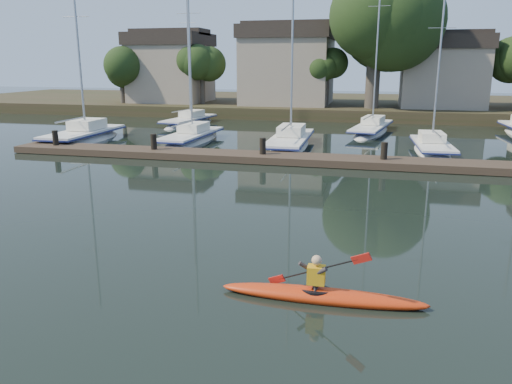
% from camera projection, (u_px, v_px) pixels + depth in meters
% --- Properties ---
extents(ground, '(160.00, 160.00, 0.00)m').
position_uv_depth(ground, '(254.00, 279.00, 11.70)').
color(ground, black).
rests_on(ground, ground).
extents(kayak, '(4.42, 0.89, 1.41)m').
position_uv_depth(kayak, '(321.00, 293.00, 10.60)').
color(kayak, '#CC450F').
rests_on(kayak, ground).
extents(dock, '(34.00, 2.00, 1.80)m').
position_uv_depth(dock, '(321.00, 160.00, 24.81)').
color(dock, '#433526').
rests_on(dock, ground).
extents(sailboat_0, '(2.45, 8.41, 13.30)m').
position_uv_depth(sailboat_0, '(85.00, 144.00, 32.09)').
color(sailboat_0, white).
rests_on(sailboat_0, ground).
extents(sailboat_1, '(2.35, 8.28, 13.42)m').
position_uv_depth(sailboat_1, '(191.00, 145.00, 31.72)').
color(sailboat_1, white).
rests_on(sailboat_1, ground).
extents(sailboat_2, '(2.39, 9.28, 15.28)m').
position_uv_depth(sailboat_2, '(290.00, 150.00, 29.93)').
color(sailboat_2, white).
rests_on(sailboat_2, ground).
extents(sailboat_3, '(2.26, 7.30, 11.64)m').
position_uv_depth(sailboat_3, '(431.00, 155.00, 28.18)').
color(sailboat_3, white).
rests_on(sailboat_3, ground).
extents(sailboat_5, '(2.81, 8.36, 13.58)m').
position_uv_depth(sailboat_5, '(190.00, 126.00, 40.70)').
color(sailboat_5, white).
rests_on(sailboat_5, ground).
extents(sailboat_6, '(3.46, 9.49, 14.78)m').
position_uv_depth(sailboat_6, '(371.00, 135.00, 35.98)').
color(sailboat_6, white).
rests_on(sailboat_6, ground).
extents(shore, '(90.00, 25.25, 12.75)m').
position_uv_depth(shore, '(369.00, 80.00, 48.40)').
color(shore, '#292E17').
rests_on(shore, ground).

